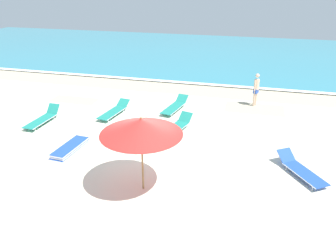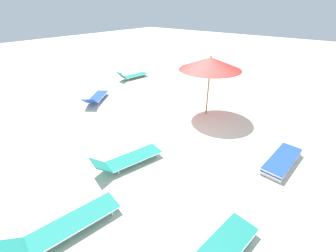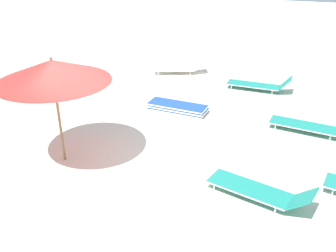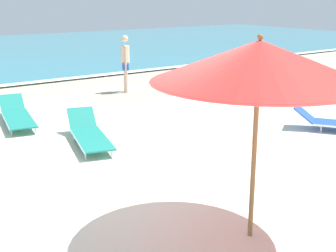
# 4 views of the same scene
# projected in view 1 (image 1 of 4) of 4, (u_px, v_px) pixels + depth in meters

# --- Properties ---
(ground_plane) EXTENTS (60.00, 60.00, 0.16)m
(ground_plane) POSITION_uv_depth(u_px,v_px,m) (149.00, 170.00, 11.90)
(ground_plane) COLOR beige
(ocean_water) EXTENTS (60.00, 19.70, 0.07)m
(ocean_water) POSITION_uv_depth(u_px,v_px,m) (217.00, 53.00, 29.64)
(ocean_water) COLOR teal
(ocean_water) RESTS_ON ground_plane
(beach_umbrella) EXTENTS (2.54, 2.54, 2.53)m
(beach_umbrella) POSITION_uv_depth(u_px,v_px,m) (141.00, 127.00, 9.79)
(beach_umbrella) COLOR olive
(beach_umbrella) RESTS_ON ground_plane
(lounger_stack) EXTENTS (0.76, 1.93, 0.24)m
(lounger_stack) POSITION_uv_depth(u_px,v_px,m) (70.00, 148.00, 12.98)
(lounger_stack) COLOR blue
(lounger_stack) RESTS_ON ground_plane
(sun_lounger_under_umbrella) EXTENTS (1.69, 2.09, 0.52)m
(sun_lounger_under_umbrella) POSITION_uv_depth(u_px,v_px,m) (301.00, 170.00, 11.37)
(sun_lounger_under_umbrella) COLOR blue
(sun_lounger_under_umbrella) RESTS_ON ground_plane
(sun_lounger_beside_umbrella) EXTENTS (1.14, 2.21, 0.54)m
(sun_lounger_beside_umbrella) POSITION_uv_depth(u_px,v_px,m) (177.00, 126.00, 14.69)
(sun_lounger_beside_umbrella) COLOR #1E8475
(sun_lounger_beside_umbrella) RESTS_ON ground_plane
(sun_lounger_mid_beach_solo) EXTENTS (0.70, 2.21, 0.60)m
(sun_lounger_mid_beach_solo) POSITION_uv_depth(u_px,v_px,m) (43.00, 118.00, 15.47)
(sun_lounger_mid_beach_solo) COLOR #1E8475
(sun_lounger_mid_beach_solo) RESTS_ON ground_plane
(sun_lounger_mid_beach_pair_a) EXTENTS (1.04, 2.44, 0.49)m
(sun_lounger_mid_beach_pair_a) POSITION_uv_depth(u_px,v_px,m) (175.00, 106.00, 16.99)
(sun_lounger_mid_beach_pair_a) COLOR #1E8475
(sun_lounger_mid_beach_pair_a) RESTS_ON ground_plane
(sun_lounger_mid_beach_pair_b) EXTENTS (0.92, 2.38, 0.47)m
(sun_lounger_mid_beach_pair_b) POSITION_uv_depth(u_px,v_px,m) (114.00, 111.00, 16.40)
(sun_lounger_mid_beach_pair_b) COLOR #1E8475
(sun_lounger_mid_beach_pair_b) RESTS_ON ground_plane
(beachgoer_wading_adult) EXTENTS (0.29, 0.41, 1.76)m
(beachgoer_wading_adult) POSITION_uv_depth(u_px,v_px,m) (256.00, 88.00, 17.23)
(beachgoer_wading_adult) COLOR beige
(beachgoer_wading_adult) RESTS_ON ground_plane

